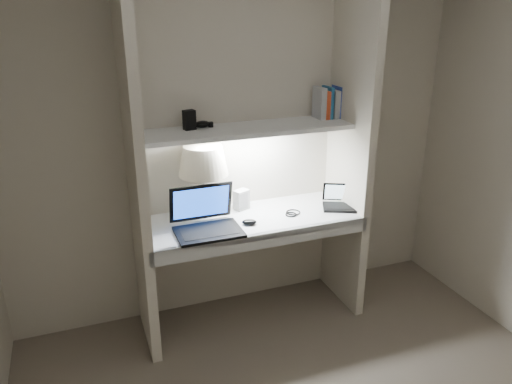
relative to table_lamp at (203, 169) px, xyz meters
name	(u,v)px	position (x,y,z in m)	size (l,w,h in m)	color
back_wall	(237,138)	(0.28, 0.12, 0.15)	(3.20, 0.01, 2.50)	beige
alcove_panel_left	(135,160)	(-0.45, -0.16, 0.15)	(0.06, 0.55, 2.50)	beige
alcove_panel_right	(351,138)	(1.01, -0.16, 0.15)	(0.06, 0.55, 2.50)	beige
desk	(251,220)	(0.28, -0.16, -0.35)	(1.40, 0.55, 0.04)	white
desk_apron	(265,240)	(0.28, -0.42, -0.38)	(1.46, 0.03, 0.10)	silver
shelf	(246,130)	(0.28, -0.06, 0.25)	(1.40, 0.36, 0.03)	silver
strip_light	(246,133)	(0.28, -0.06, 0.23)	(0.60, 0.04, 0.01)	white
table_lamp	(203,169)	(0.00, 0.00, 0.00)	(0.33, 0.33, 0.48)	white
laptop_main	(206,221)	(-0.06, -0.24, -0.27)	(0.41, 0.35, 0.27)	black
laptop_netbook	(340,202)	(0.93, -0.20, -0.29)	(0.31, 0.29, 0.16)	black
speaker	(241,200)	(0.26, 0.00, -0.26)	(0.10, 0.07, 0.14)	silver
mouse	(249,222)	(0.22, -0.26, -0.31)	(0.10, 0.06, 0.04)	black
cable_coil	(293,212)	(0.57, -0.19, -0.32)	(0.10, 0.10, 0.01)	black
sticky_note	(185,233)	(-0.19, -0.24, -0.32)	(0.06, 0.06, 0.00)	yellow
book_row	(330,103)	(0.92, 0.01, 0.37)	(0.21, 0.14, 0.22)	silver
shelf_box	(189,120)	(-0.08, 0.00, 0.33)	(0.07, 0.05, 0.12)	black
shelf_gadget	(202,124)	(0.01, 0.02, 0.29)	(0.10, 0.07, 0.04)	black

